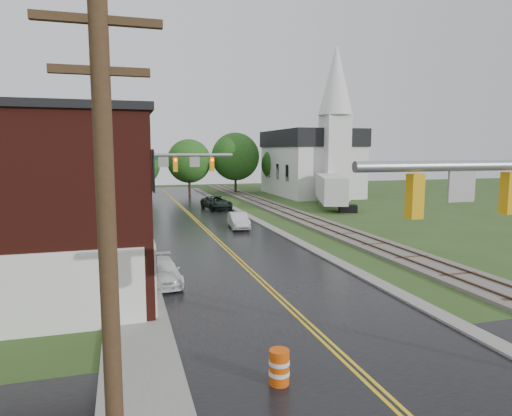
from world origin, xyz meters
name	(u,v)px	position (x,y,z in m)	size (l,w,h in m)	color
main_road	(206,229)	(0.00, 30.00, 0.00)	(10.00, 90.00, 0.02)	black
cross_road	(406,416)	(0.00, 2.00, 0.00)	(60.00, 9.00, 0.02)	black
curb_right	(251,218)	(5.40, 35.00, 0.00)	(0.80, 70.00, 0.12)	gray
sidewalk_left	(130,246)	(-6.20, 25.00, 0.00)	(2.40, 50.00, 0.12)	gray
yellow_house	(54,200)	(-11.00, 26.00, 3.20)	(8.00, 7.00, 6.40)	tan
darkred_building	(81,201)	(-10.00, 35.00, 2.20)	(7.00, 6.00, 4.40)	#3F0F0C
church	(313,155)	(20.00, 53.74, 5.83)	(10.40, 18.40, 20.00)	silver
railroad	(296,215)	(10.00, 35.00, 0.11)	(3.20, 80.00, 0.30)	#59544C
traffic_signal_far	(165,172)	(-3.47, 27.00, 4.97)	(7.34, 0.43, 7.20)	gray
utility_pole_a	(109,273)	(-6.80, 0.00, 4.72)	(1.80, 0.28, 9.00)	#382616
utility_pole_b	(118,181)	(-6.80, 22.00, 4.72)	(1.80, 0.28, 9.00)	#382616
utility_pole_c	(119,167)	(-6.80, 44.00, 4.72)	(1.80, 0.28, 9.00)	#382616
tree_left_c	(41,172)	(-13.85, 39.90, 4.51)	(6.00, 6.00, 7.65)	black
tree_left_e	(100,166)	(-8.85, 45.90, 4.81)	(6.40, 6.40, 8.16)	black
suv_dark	(217,203)	(3.50, 42.54, 0.72)	(2.40, 5.21, 1.45)	black
sedan_silver	(238,221)	(2.73, 29.66, 0.67)	(1.43, 4.10, 1.35)	silver
pickup_white	(162,272)	(-4.80, 15.32, 0.59)	(1.65, 4.06, 1.18)	white
semi_trailer	(331,189)	(16.35, 40.32, 2.19)	(6.14, 11.65, 3.67)	black
construction_barrel	(279,367)	(-2.50, 4.36, 0.51)	(0.57, 0.57, 1.02)	#CC4709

